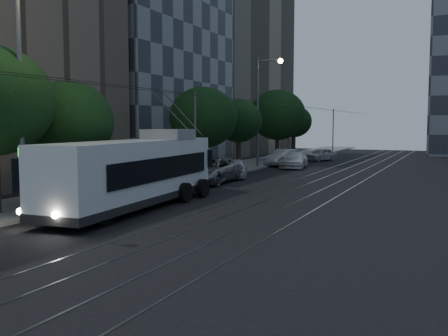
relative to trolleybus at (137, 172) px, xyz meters
name	(u,v)px	position (x,y,z in m)	size (l,w,h in m)	color
ground	(193,212)	(2.90, 0.08, -1.67)	(120.00, 120.00, 0.00)	black
sidewalk	(228,168)	(-4.60, 20.08, -1.60)	(5.00, 90.00, 0.15)	slate
tram_rails	(344,174)	(5.40, 20.08, -1.67)	(4.52, 90.00, 0.02)	gray
overhead_wires	(255,129)	(-2.07, 20.08, 1.80)	(2.23, 90.00, 6.00)	black
building_glass_mid	(130,27)	(-16.10, 22.08, 11.75)	(14.40, 18.40, 26.80)	#343842
building_tan_far	(219,23)	(-16.10, 42.08, 15.74)	(14.40, 22.40, 34.80)	gray
trolleybus	(137,172)	(0.00, 0.00, 0.00)	(3.54, 12.22, 5.63)	silver
pickup_silver	(209,171)	(-1.40, 10.17, -0.84)	(2.77, 6.02, 1.67)	gray
car_white_a	(235,168)	(-1.25, 14.08, -0.98)	(1.65, 4.10, 1.40)	silver
car_white_b	(294,160)	(0.20, 23.76, -0.94)	(2.06, 5.06, 1.47)	silver
car_white_c	(284,157)	(-1.40, 25.60, -0.89)	(1.65, 4.73, 1.56)	#B7B8BC
car_white_d	(321,155)	(0.19, 33.32, -1.00)	(1.60, 3.98, 1.36)	#B5B6BA
tree_1	(68,122)	(-4.10, 0.08, 2.30)	(4.50, 4.50, 6.02)	#2E2219
tree_2	(203,118)	(-3.63, 13.60, 2.69)	(4.99, 4.99, 6.63)	#2E2219
tree_3	(239,121)	(-3.60, 20.02, 2.47)	(4.04, 4.04, 5.98)	#2E2219
tree_4	(277,115)	(-3.60, 30.08, 3.17)	(5.76, 5.76, 7.45)	#2E2219
tree_5	(294,122)	(-3.73, 36.19, 2.53)	(4.05, 4.05, 6.05)	#2E2219
streetlamp_near	(27,52)	(-1.87, -4.51, 5.02)	(2.68, 0.44, 11.23)	#5C5D5F
streetlamp_far	(262,101)	(-2.27, 22.14, 4.23)	(2.37, 0.44, 9.78)	#5C5D5F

